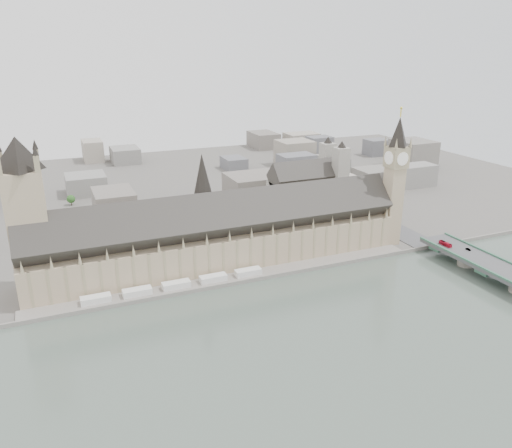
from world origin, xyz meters
name	(u,v)px	position (x,y,z in m)	size (l,w,h in m)	color
ground	(231,276)	(0.00, 0.00, 0.00)	(900.00, 900.00, 0.00)	#595651
river_thames	(372,439)	(0.00, -165.00, 0.00)	(600.00, 600.00, 0.00)	#47544A
embankment_wall	(239,283)	(0.00, -15.00, 1.50)	(600.00, 1.50, 3.00)	slate
river_terrace	(235,279)	(0.00, -7.50, 1.00)	(270.00, 15.00, 2.00)	slate
terrace_tents	(176,285)	(-40.00, -7.00, 4.00)	(118.00, 7.00, 4.00)	white
palace_of_westminster	(221,235)	(0.00, 19.70, 22.71)	(265.00, 40.73, 55.44)	tan
elizabeth_tower	(395,172)	(138.00, 8.00, 58.09)	(17.00, 17.00, 107.50)	tan
victoria_tower	(26,210)	(-122.00, 26.00, 55.20)	(30.00, 30.00, 100.00)	tan
central_tower	(203,187)	(-10.00, 26.00, 57.92)	(13.00, 13.00, 48.00)	tan
westminster_bridge	(510,280)	(162.00, -87.50, 5.12)	(25.00, 325.00, 10.25)	#474749
westminster_abbey	(308,189)	(110.92, 95.00, 25.08)	(68.00, 36.00, 64.00)	gray
city_skyline_inland	(154,172)	(0.00, 245.00, 19.00)	(720.00, 360.00, 38.00)	gray
park_trees	(192,238)	(-10.00, 60.00, 7.50)	(110.00, 30.00, 15.00)	#294F1C
red_bus_north	(445,244)	(156.24, -33.85, 11.77)	(2.55, 10.90, 3.04)	red
car_silver	(468,249)	(165.56, -46.97, 10.92)	(1.42, 4.07, 1.34)	gray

